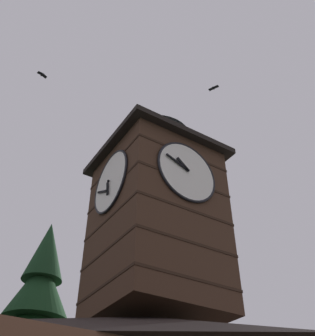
{
  "coord_description": "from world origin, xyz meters",
  "views": [
    {
      "loc": [
        6.07,
        11.1,
        1.91
      ],
      "look_at": [
        -1.88,
        -1.33,
        13.33
      ],
      "focal_mm": 43.29,
      "sensor_mm": 36.0,
      "label": 1
    }
  ],
  "objects_px": {
    "moon": "(98,317)",
    "flying_bird_low": "(42,75)",
    "clock_tower": "(156,212)",
    "flying_bird_high": "(214,88)"
  },
  "relations": [
    {
      "from": "clock_tower",
      "to": "flying_bird_low",
      "type": "relative_size",
      "value": 17.26
    },
    {
      "from": "moon",
      "to": "flying_bird_low",
      "type": "bearing_deg",
      "value": 57.9
    },
    {
      "from": "clock_tower",
      "to": "flying_bird_high",
      "type": "relative_size",
      "value": 15.66
    },
    {
      "from": "moon",
      "to": "flying_bird_low",
      "type": "relative_size",
      "value": 3.55
    },
    {
      "from": "clock_tower",
      "to": "flying_bird_low",
      "type": "height_order",
      "value": "flying_bird_low"
    },
    {
      "from": "flying_bird_high",
      "to": "flying_bird_low",
      "type": "xyz_separation_m",
      "value": [
        8.82,
        -3.65,
        -0.86
      ]
    },
    {
      "from": "moon",
      "to": "clock_tower",
      "type": "bearing_deg",
      "value": 69.19
    },
    {
      "from": "clock_tower",
      "to": "flying_bird_low",
      "type": "bearing_deg",
      "value": -32.44
    },
    {
      "from": "flying_bird_low",
      "to": "clock_tower",
      "type": "bearing_deg",
      "value": 147.56
    },
    {
      "from": "moon",
      "to": "flying_bird_low",
      "type": "height_order",
      "value": "flying_bird_low"
    }
  ]
}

